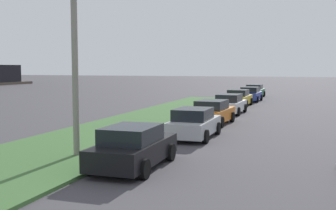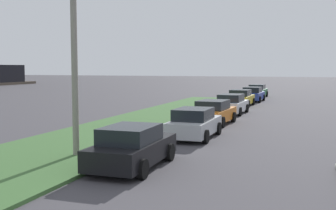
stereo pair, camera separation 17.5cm
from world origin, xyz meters
The scene contains 9 objects.
grass_median centered at (10.00, 7.71, 0.06)m, with size 60.00×6.00×0.12m, color #3D6633.
parked_car_black centered at (7.68, 3.73, 0.72)m, with size 4.32×2.06×1.47m.
parked_car_silver centered at (14.26, 3.35, 0.72)m, with size 4.30×2.02×1.47m.
parked_car_orange centered at (19.46, 3.58, 0.72)m, with size 4.40×2.21×1.47m.
parked_car_white centered at (25.51, 3.63, 0.72)m, with size 4.36×2.13×1.47m.
parked_car_yellow centered at (31.97, 3.99, 0.72)m, with size 4.34×2.11×1.47m.
parked_car_blue centered at (37.41, 3.66, 0.72)m, with size 4.36×2.13×1.47m.
parked_car_green centered at (43.56, 3.97, 0.72)m, with size 4.35×2.11×1.47m.
streetlight centered at (8.39, 6.07, 4.39)m, with size 0.74×2.86×7.50m.
Camera 2 is at (-5.37, -2.10, 3.46)m, focal length 44.86 mm.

